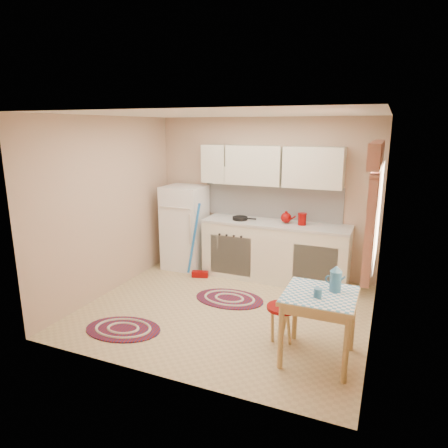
# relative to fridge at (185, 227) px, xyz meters

# --- Properties ---
(room_shell) EXTENTS (3.64, 3.60, 2.52)m
(room_shell) POSITION_rel_fridge_xyz_m (1.43, -1.01, 0.90)
(room_shell) COLOR #CAB381
(room_shell) RESTS_ON ground
(fridge) EXTENTS (0.65, 0.60, 1.40)m
(fridge) POSITION_rel_fridge_xyz_m (0.00, 0.00, 0.00)
(fridge) COLOR white
(fridge) RESTS_ON ground
(broom) EXTENTS (0.30, 0.19, 1.20)m
(broom) POSITION_rel_fridge_xyz_m (0.45, -0.35, -0.10)
(broom) COLOR blue
(broom) RESTS_ON ground
(base_cabinets) EXTENTS (2.25, 0.60, 0.88)m
(base_cabinets) POSITION_rel_fridge_xyz_m (1.56, 0.05, -0.26)
(base_cabinets) COLOR silver
(base_cabinets) RESTS_ON ground
(countertop) EXTENTS (2.27, 0.62, 0.04)m
(countertop) POSITION_rel_fridge_xyz_m (1.56, 0.05, 0.20)
(countertop) COLOR beige
(countertop) RESTS_ON base_cabinets
(frying_pan) EXTENTS (0.26, 0.26, 0.05)m
(frying_pan) POSITION_rel_fridge_xyz_m (0.99, 0.00, 0.24)
(frying_pan) COLOR black
(frying_pan) RESTS_ON countertop
(red_kettle) EXTENTS (0.21, 0.19, 0.18)m
(red_kettle) POSITION_rel_fridge_xyz_m (1.72, 0.05, 0.31)
(red_kettle) COLOR #810504
(red_kettle) RESTS_ON countertop
(red_canister) EXTENTS (0.13, 0.13, 0.16)m
(red_canister) POSITION_rel_fridge_xyz_m (1.96, 0.05, 0.30)
(red_canister) COLOR #810504
(red_canister) RESTS_ON countertop
(table) EXTENTS (0.72, 0.72, 0.72)m
(table) POSITION_rel_fridge_xyz_m (2.58, -1.95, -0.34)
(table) COLOR tan
(table) RESTS_ON ground
(stool) EXTENTS (0.38, 0.38, 0.42)m
(stool) POSITION_rel_fridge_xyz_m (2.15, -1.74, -0.49)
(stool) COLOR #810504
(stool) RESTS_ON ground
(coffee_pot) EXTENTS (0.17, 0.15, 0.29)m
(coffee_pot) POSITION_rel_fridge_xyz_m (2.71, -1.83, 0.17)
(coffee_pot) COLOR #2B5F84
(coffee_pot) RESTS_ON table
(mug) EXTENTS (0.09, 0.09, 0.10)m
(mug) POSITION_rel_fridge_xyz_m (2.57, -2.05, 0.07)
(mug) COLOR #2B5F84
(mug) RESTS_ON table
(rug_center) EXTENTS (0.99, 0.68, 0.02)m
(rug_center) POSITION_rel_fridge_xyz_m (1.20, -0.95, -0.69)
(rug_center) COLOR maroon
(rug_center) RESTS_ON ground
(rug_left) EXTENTS (1.01, 0.76, 0.02)m
(rug_left) POSITION_rel_fridge_xyz_m (0.35, -2.24, -0.69)
(rug_left) COLOR maroon
(rug_left) RESTS_ON ground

